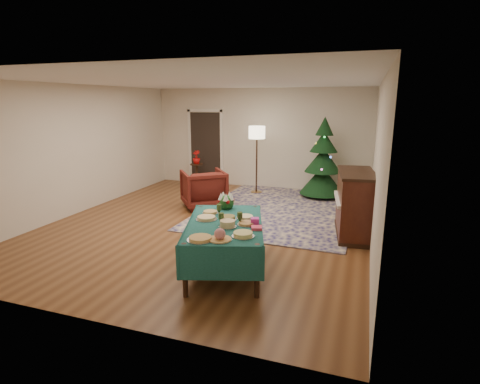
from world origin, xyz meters
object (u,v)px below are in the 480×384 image
(gift_box, at_px, (255,221))
(side_table, at_px, (197,175))
(buffet_table, at_px, (225,232))
(christmas_tree, at_px, (323,162))
(floor_lamp, at_px, (257,137))
(potted_plant, at_px, (196,160))
(armchair, at_px, (204,187))
(piano, at_px, (355,205))

(gift_box, relative_size, side_table, 0.17)
(buffet_table, height_order, christmas_tree, christmas_tree)
(floor_lamp, xyz_separation_m, side_table, (-1.80, 0.18, -1.16))
(christmas_tree, bearing_deg, potted_plant, 178.54)
(potted_plant, bearing_deg, armchair, -60.70)
(gift_box, xyz_separation_m, christmas_tree, (0.38, 4.62, 0.15))
(gift_box, relative_size, floor_lamp, 0.06)
(potted_plant, bearing_deg, floor_lamp, -5.70)
(buffet_table, xyz_separation_m, gift_box, (0.43, 0.04, 0.19))
(floor_lamp, height_order, piano, floor_lamp)
(armchair, bearing_deg, side_table, -98.66)
(armchair, bearing_deg, buffet_table, 81.48)
(buffet_table, xyz_separation_m, armchair, (-1.62, 2.87, -0.09))
(gift_box, distance_m, christmas_tree, 4.63)
(potted_plant, distance_m, christmas_tree, 3.48)
(christmas_tree, bearing_deg, side_table, 178.54)
(gift_box, relative_size, armchair, 0.12)
(floor_lamp, bearing_deg, gift_box, -73.97)
(buffet_table, distance_m, gift_box, 0.47)
(floor_lamp, distance_m, christmas_tree, 1.78)
(armchair, distance_m, christmas_tree, 3.04)
(piano, bearing_deg, side_table, 148.14)
(gift_box, bearing_deg, piano, 57.90)
(floor_lamp, height_order, potted_plant, floor_lamp)
(armchair, relative_size, potted_plant, 2.50)
(buffet_table, distance_m, armchair, 3.30)
(armchair, bearing_deg, gift_box, 87.93)
(floor_lamp, bearing_deg, christmas_tree, 3.10)
(gift_box, bearing_deg, floor_lamp, 106.03)
(gift_box, bearing_deg, buffet_table, -174.22)
(armchair, bearing_deg, piano, 127.88)
(christmas_tree, bearing_deg, floor_lamp, -176.90)
(armchair, distance_m, side_table, 2.15)
(gift_box, relative_size, piano, 0.08)
(gift_box, bearing_deg, side_table, 123.39)
(floor_lamp, distance_m, piano, 3.70)
(piano, bearing_deg, floor_lamp, 135.31)
(christmas_tree, relative_size, piano, 1.41)
(side_table, bearing_deg, gift_box, -56.61)
(floor_lamp, xyz_separation_m, christmas_tree, (1.68, 0.09, -0.58))
(buffet_table, relative_size, potted_plant, 5.43)
(floor_lamp, xyz_separation_m, piano, (2.55, -2.53, -0.91))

